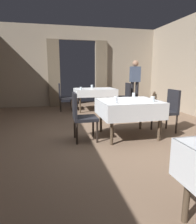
{
  "coord_description": "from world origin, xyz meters",
  "views": [
    {
      "loc": [
        -0.99,
        -3.62,
        1.3
      ],
      "look_at": [
        -0.09,
        0.27,
        0.49
      ],
      "focal_mm": 31.37,
      "sensor_mm": 36.0,
      "label": 1
    }
  ],
  "objects_px": {
    "dining_table_mid": "(129,105)",
    "person_waiter_by_doorway": "(135,80)",
    "glass_far_b": "(92,86)",
    "glass_mid_c": "(134,95)",
    "chair_far_right": "(125,95)",
    "glass_mid_b": "(116,101)",
    "glass_far_c": "(81,88)",
    "glass_mid_a": "(153,99)",
    "plate_far_a": "(93,89)",
    "chair_mid_right": "(168,109)",
    "glass_mid_d": "(116,98)",
    "dining_table_far": "(95,91)",
    "chair_mid_left": "(81,114)",
    "chair_far_left": "(63,96)"
  },
  "relations": [
    {
      "from": "glass_far_b",
      "to": "person_waiter_by_doorway",
      "type": "height_order",
      "value": "person_waiter_by_doorway"
    },
    {
      "from": "glass_mid_c",
      "to": "person_waiter_by_doorway",
      "type": "bearing_deg",
      "value": 66.26
    },
    {
      "from": "chair_mid_left",
      "to": "chair_mid_right",
      "type": "distance_m",
      "value": 1.96
    },
    {
      "from": "chair_mid_left",
      "to": "chair_far_left",
      "type": "distance_m",
      "value": 3.09
    },
    {
      "from": "dining_table_far",
      "to": "glass_mid_a",
      "type": "bearing_deg",
      "value": -82.4
    },
    {
      "from": "chair_mid_left",
      "to": "chair_mid_right",
      "type": "bearing_deg",
      "value": 4.96
    },
    {
      "from": "glass_far_c",
      "to": "glass_mid_b",
      "type": "bearing_deg",
      "value": -85.77
    },
    {
      "from": "chair_mid_right",
      "to": "glass_far_b",
      "type": "bearing_deg",
      "value": 109.65
    },
    {
      "from": "dining_table_far",
      "to": "chair_mid_right",
      "type": "distance_m",
      "value": 3.0
    },
    {
      "from": "person_waiter_by_doorway",
      "to": "chair_far_right",
      "type": "bearing_deg",
      "value": -155.19
    },
    {
      "from": "glass_mid_d",
      "to": "glass_far_c",
      "type": "relative_size",
      "value": 0.99
    },
    {
      "from": "dining_table_mid",
      "to": "glass_far_b",
      "type": "xyz_separation_m",
      "value": [
        -0.12,
        3.19,
        0.16
      ]
    },
    {
      "from": "glass_mid_a",
      "to": "glass_mid_d",
      "type": "height_order",
      "value": "glass_mid_a"
    },
    {
      "from": "chair_mid_right",
      "to": "glass_mid_c",
      "type": "relative_size",
      "value": 8.57
    },
    {
      "from": "person_waiter_by_doorway",
      "to": "plate_far_a",
      "type": "bearing_deg",
      "value": -165.38
    },
    {
      "from": "dining_table_mid",
      "to": "glass_mid_a",
      "type": "xyz_separation_m",
      "value": [
        0.36,
        -0.31,
        0.16
      ]
    },
    {
      "from": "dining_table_mid",
      "to": "person_waiter_by_doorway",
      "type": "relative_size",
      "value": 0.69
    },
    {
      "from": "glass_mid_b",
      "to": "glass_far_c",
      "type": "bearing_deg",
      "value": 94.23
    },
    {
      "from": "plate_far_a",
      "to": "glass_far_c",
      "type": "bearing_deg",
      "value": -174.5
    },
    {
      "from": "chair_far_right",
      "to": "glass_mid_a",
      "type": "xyz_separation_m",
      "value": [
        -0.64,
        -3.19,
        0.29
      ]
    },
    {
      "from": "glass_far_c",
      "to": "plate_far_a",
      "type": "bearing_deg",
      "value": 5.5
    },
    {
      "from": "glass_far_b",
      "to": "glass_mid_a",
      "type": "bearing_deg",
      "value": -82.16
    },
    {
      "from": "glass_mid_b",
      "to": "glass_far_c",
      "type": "height_order",
      "value": "same"
    },
    {
      "from": "dining_table_mid",
      "to": "dining_table_far",
      "type": "distance_m",
      "value": 2.93
    },
    {
      "from": "chair_mid_right",
      "to": "glass_mid_a",
      "type": "distance_m",
      "value": 0.8
    },
    {
      "from": "dining_table_far",
      "to": "plate_far_a",
      "type": "xyz_separation_m",
      "value": [
        -0.13,
        -0.26,
        0.09
      ]
    },
    {
      "from": "glass_mid_a",
      "to": "glass_mid_d",
      "type": "distance_m",
      "value": 0.71
    },
    {
      "from": "chair_far_left",
      "to": "person_waiter_by_doorway",
      "type": "height_order",
      "value": "person_waiter_by_doorway"
    },
    {
      "from": "chair_mid_left",
      "to": "glass_far_c",
      "type": "height_order",
      "value": "chair_mid_left"
    },
    {
      "from": "glass_mid_d",
      "to": "glass_mid_a",
      "type": "bearing_deg",
      "value": -29.78
    },
    {
      "from": "glass_mid_a",
      "to": "person_waiter_by_doorway",
      "type": "bearing_deg",
      "value": 72.03
    },
    {
      "from": "dining_table_mid",
      "to": "person_waiter_by_doorway",
      "type": "distance_m",
      "value": 3.45
    },
    {
      "from": "chair_far_right",
      "to": "glass_far_b",
      "type": "distance_m",
      "value": 1.2
    },
    {
      "from": "chair_mid_left",
      "to": "plate_far_a",
      "type": "height_order",
      "value": "chair_mid_left"
    },
    {
      "from": "glass_mid_b",
      "to": "glass_far_c",
      "type": "relative_size",
      "value": 1.0
    },
    {
      "from": "glass_mid_d",
      "to": "glass_far_c",
      "type": "distance_m",
      "value": 2.6
    },
    {
      "from": "dining_table_mid",
      "to": "chair_mid_right",
      "type": "bearing_deg",
      "value": 6.87
    },
    {
      "from": "glass_far_b",
      "to": "glass_mid_c",
      "type": "bearing_deg",
      "value": -82.18
    },
    {
      "from": "chair_mid_left",
      "to": "chair_far_left",
      "type": "relative_size",
      "value": 1.0
    },
    {
      "from": "glass_mid_c",
      "to": "chair_far_left",
      "type": "bearing_deg",
      "value": 117.95
    },
    {
      "from": "glass_mid_d",
      "to": "chair_far_right",
      "type": "bearing_deg",
      "value": 66.06
    },
    {
      "from": "dining_table_far",
      "to": "glass_far_c",
      "type": "xyz_separation_m",
      "value": [
        -0.52,
        -0.3,
        0.13
      ]
    },
    {
      "from": "dining_table_mid",
      "to": "glass_mid_b",
      "type": "height_order",
      "value": "glass_mid_b"
    },
    {
      "from": "plate_far_a",
      "to": "dining_table_mid",
      "type": "bearing_deg",
      "value": -85.61
    },
    {
      "from": "plate_far_a",
      "to": "glass_mid_a",
      "type": "bearing_deg",
      "value": -79.24
    },
    {
      "from": "glass_mid_a",
      "to": "glass_mid_d",
      "type": "relative_size",
      "value": 1.19
    },
    {
      "from": "chair_far_right",
      "to": "person_waiter_by_doorway",
      "type": "xyz_separation_m",
      "value": [
        0.46,
        0.21,
        0.51
      ]
    },
    {
      "from": "chair_mid_right",
      "to": "chair_far_left",
      "type": "xyz_separation_m",
      "value": [
        -2.12,
        2.91,
        0.0
      ]
    },
    {
      "from": "glass_mid_d",
      "to": "dining_table_far",
      "type": "bearing_deg",
      "value": 86.3
    },
    {
      "from": "dining_table_mid",
      "to": "glass_mid_d",
      "type": "relative_size",
      "value": 13.48
    }
  ]
}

